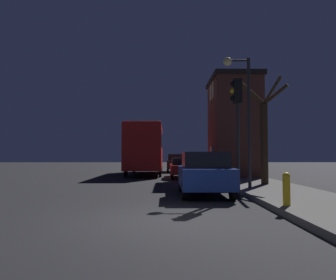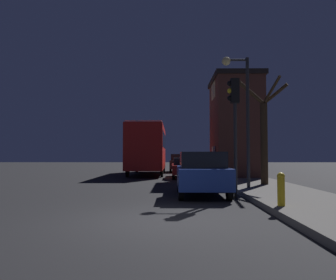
% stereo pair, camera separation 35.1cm
% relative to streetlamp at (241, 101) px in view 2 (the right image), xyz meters
% --- Properties ---
extents(ground_plane, '(120.00, 120.00, 0.00)m').
position_rel_streetlamp_xyz_m(ground_plane, '(-3.36, -6.02, -3.85)').
color(ground_plane, black).
extents(brick_building, '(3.13, 4.89, 6.60)m').
position_rel_streetlamp_xyz_m(brick_building, '(1.33, 8.15, -0.35)').
color(brick_building, brown).
rests_on(brick_building, sidewalk).
extents(streetlamp, '(1.15, 0.37, 5.57)m').
position_rel_streetlamp_xyz_m(streetlamp, '(0.00, 0.00, 0.00)').
color(streetlamp, '#28282B').
rests_on(streetlamp, sidewalk).
extents(traffic_light, '(0.43, 0.24, 4.34)m').
position_rel_streetlamp_xyz_m(traffic_light, '(-0.67, -2.02, -0.74)').
color(traffic_light, '#28282B').
rests_on(traffic_light, ground).
extents(bare_tree, '(2.35, 1.48, 4.88)m').
position_rel_streetlamp_xyz_m(bare_tree, '(1.39, 1.51, -1.29)').
color(bare_tree, '#382819').
rests_on(bare_tree, sidewalk).
extents(bus, '(2.62, 9.43, 3.86)m').
position_rel_streetlamp_xyz_m(bus, '(-4.86, 12.24, -1.57)').
color(bus, red).
rests_on(bus, ground).
extents(car_near_lane, '(1.84, 4.04, 1.67)m').
position_rel_streetlamp_xyz_m(car_near_lane, '(-1.79, -1.28, -2.98)').
color(car_near_lane, navy).
rests_on(car_near_lane, ground).
extents(car_mid_lane, '(1.71, 4.64, 1.35)m').
position_rel_streetlamp_xyz_m(car_mid_lane, '(-2.07, 8.46, -3.13)').
color(car_mid_lane, '#B21E19').
rests_on(car_mid_lane, ground).
extents(car_far_lane, '(1.87, 4.02, 1.63)m').
position_rel_streetlamp_xyz_m(car_far_lane, '(-2.21, 15.79, -3.00)').
color(car_far_lane, black).
rests_on(car_far_lane, ground).
extents(fire_hydrant, '(0.21, 0.21, 0.91)m').
position_rel_streetlamp_xyz_m(fire_hydrant, '(0.03, -4.89, -3.20)').
color(fire_hydrant, gold).
rests_on(fire_hydrant, sidewalk).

